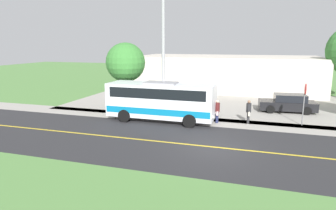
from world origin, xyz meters
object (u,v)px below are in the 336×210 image
at_px(shuttle_bus_front, 161,100).
at_px(pedestrian_with_bags, 249,111).
at_px(street_light_pole, 163,52).
at_px(stop_sign, 305,97).
at_px(parked_car_near, 288,103).
at_px(commercial_building, 226,73).
at_px(pedestrian_waiting, 217,111).
at_px(tree_curbside, 126,63).

xyz_separation_m(shuttle_bus_front, pedestrian_with_bags, (-1.17, 6.04, -0.68)).
height_order(pedestrian_with_bags, street_light_pole, street_light_pole).
distance_m(stop_sign, parked_car_near, 4.39).
bearing_deg(commercial_building, street_light_pole, -9.12).
bearing_deg(commercial_building, parked_car_near, 29.48).
xyz_separation_m(shuttle_bus_front, pedestrian_waiting, (-0.69, 3.93, -0.68)).
bearing_deg(parked_car_near, shuttle_bus_front, -57.09).
bearing_deg(street_light_pole, commercial_building, 170.88).
distance_m(shuttle_bus_front, parked_car_near, 10.70).
distance_m(parked_car_near, tree_curbside, 13.73).
relative_size(shuttle_bus_front, pedestrian_waiting, 4.76).
bearing_deg(tree_curbside, shuttle_bus_front, 54.19).
bearing_deg(tree_curbside, parked_car_near, 102.34).
bearing_deg(shuttle_bus_front, stop_sign, 99.73).
relative_size(pedestrian_with_bags, tree_curbside, 0.29).
xyz_separation_m(pedestrian_with_bags, parked_car_near, (-4.63, 2.91, -0.18)).
xyz_separation_m(pedestrian_with_bags, tree_curbside, (-1.78, -10.13, 3.04)).
distance_m(street_light_pole, parked_car_near, 11.24).
bearing_deg(parked_car_near, tree_curbside, -77.66).
bearing_deg(street_light_pole, tree_curbside, -121.59).
relative_size(pedestrian_waiting, street_light_pole, 0.18).
xyz_separation_m(pedestrian_waiting, street_light_pole, (0.26, -3.93, 3.99)).
relative_size(parked_car_near, tree_curbside, 0.81).
distance_m(pedestrian_with_bags, stop_sign, 3.74).
xyz_separation_m(stop_sign, tree_curbside, (-1.30, -13.67, 1.95)).
relative_size(street_light_pole, parked_car_near, 1.96).
relative_size(pedestrian_with_bags, street_light_pole, 0.18).
height_order(pedestrian_waiting, street_light_pole, street_light_pole).
distance_m(street_light_pole, commercial_building, 16.97).
relative_size(street_light_pole, tree_curbside, 1.60).
distance_m(pedestrian_with_bags, commercial_building, 16.18).
bearing_deg(pedestrian_waiting, shuttle_bus_front, -80.09).
distance_m(pedestrian_waiting, tree_curbside, 8.87).
bearing_deg(pedestrian_waiting, tree_curbside, -105.72).
distance_m(tree_curbside, commercial_building, 15.66).
bearing_deg(tree_curbside, stop_sign, 84.57).
bearing_deg(tree_curbside, street_light_pole, 58.41).
xyz_separation_m(street_light_pole, commercial_building, (-16.51, 2.65, -2.88)).
xyz_separation_m(stop_sign, parked_car_near, (-4.15, -0.64, -1.28)).
xyz_separation_m(stop_sign, commercial_building, (-15.30, -6.94, 0.02)).
relative_size(pedestrian_waiting, commercial_building, 0.08).
bearing_deg(pedestrian_with_bags, stop_sign, 97.68).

